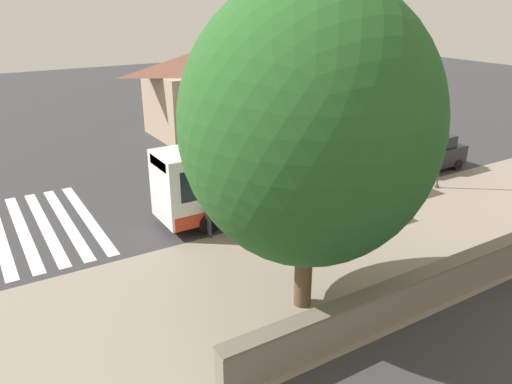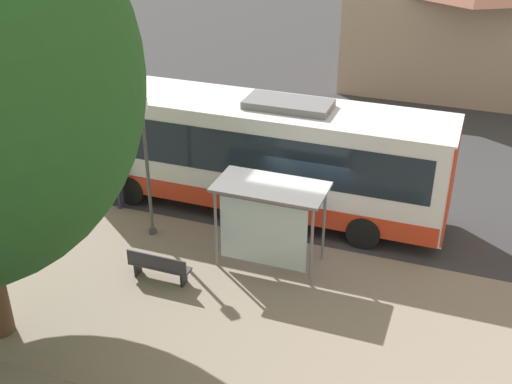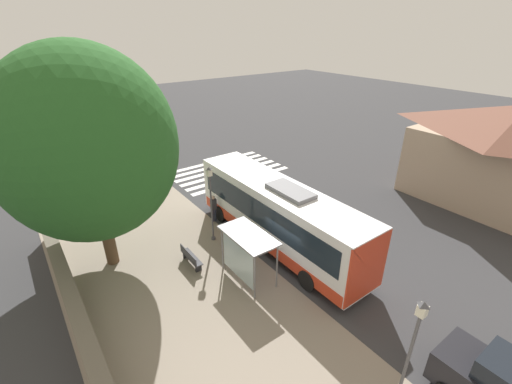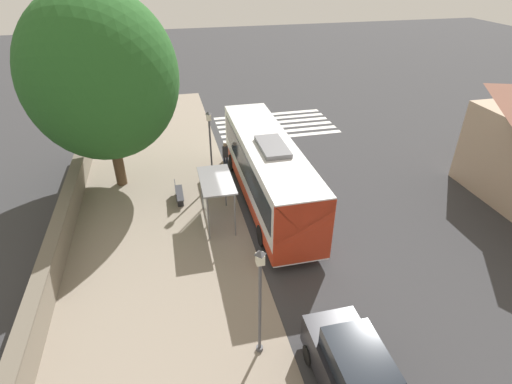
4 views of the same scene
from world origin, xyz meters
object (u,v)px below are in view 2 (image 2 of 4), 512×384
object	(u,v)px
bus	(261,153)
pedestrian	(118,179)
street_lamp_near	(146,154)
bench	(159,266)
bus_shelter	(269,203)

from	to	relation	value
bus	pedestrian	distance (m)	4.59
street_lamp_near	bench	bearing A→B (deg)	-147.52
bus	street_lamp_near	world-z (taller)	street_lamp_near
pedestrian	bus	bearing A→B (deg)	-69.67
bus	pedestrian	world-z (taller)	bus
bus	street_lamp_near	xyz separation A→B (m)	(-2.63, 2.51, 0.69)
bus_shelter	pedestrian	size ratio (longest dim) A/B	1.68
bench	street_lamp_near	bearing A→B (deg)	32.48
bench	bus_shelter	bearing A→B (deg)	-56.23
bench	street_lamp_near	world-z (taller)	street_lamp_near
street_lamp_near	pedestrian	bearing A→B (deg)	58.21
bus_shelter	bench	size ratio (longest dim) A/B	1.73
bench	bus	bearing A→B (deg)	-14.35
street_lamp_near	bus_shelter	bearing A→B (deg)	-95.88
bus	bench	world-z (taller)	bus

